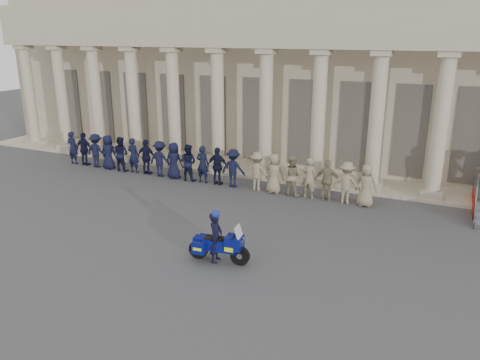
# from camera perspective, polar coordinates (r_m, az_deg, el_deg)

# --- Properties ---
(ground) EXTENTS (90.00, 90.00, 0.00)m
(ground) POSITION_cam_1_polar(r_m,az_deg,el_deg) (16.22, -3.32, -7.97)
(ground) COLOR #3D3D40
(ground) RESTS_ON ground
(building) EXTENTS (40.00, 12.50, 9.00)m
(building) POSITION_cam_1_polar(r_m,az_deg,el_deg) (28.60, 10.80, 12.30)
(building) COLOR tan
(building) RESTS_ON ground
(officer_rank) EXTENTS (16.73, 0.69, 1.83)m
(officer_rank) POSITION_cam_1_polar(r_m,az_deg,el_deg) (22.64, -4.66, 1.94)
(officer_rank) COLOR black
(officer_rank) RESTS_ON ground
(motorcycle) EXTENTS (2.04, 0.87, 1.31)m
(motorcycle) POSITION_cam_1_polar(r_m,az_deg,el_deg) (14.90, -2.54, -7.95)
(motorcycle) COLOR black
(motorcycle) RESTS_ON ground
(rider) EXTENTS (0.46, 0.64, 1.74)m
(rider) POSITION_cam_1_polar(r_m,az_deg,el_deg) (14.81, -2.97, -6.84)
(rider) COLOR black
(rider) RESTS_ON ground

